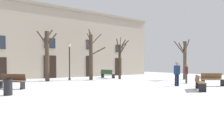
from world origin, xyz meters
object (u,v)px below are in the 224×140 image
tree_near_facade (91,55)px  person_strolling (186,73)px  streetlamp (69,57)px  bench_by_litter_bin (212,79)px  bench_back_to_back_left (200,82)px  tree_left_of_center (120,59)px  bench_far_corner (107,74)px  person_by_shop_door (177,73)px  bench_facing_shops (12,81)px  tree_foreground (47,54)px  tree_center (185,58)px  litter_bin (8,87)px

tree_near_facade → person_strolling: (4.54, -7.62, -1.60)m
streetlamp → person_strolling: size_ratio=2.34×
bench_by_litter_bin → bench_back_to_back_left: bench_by_litter_bin is taller
tree_left_of_center → bench_far_corner: size_ratio=2.22×
bench_back_to_back_left → person_by_shop_door: 2.25m
bench_far_corner → bench_facing_shops: size_ratio=1.21×
bench_back_to_back_left → person_by_shop_door: person_by_shop_door is taller
tree_foreground → bench_back_to_back_left: tree_foreground is taller
streetlamp → bench_far_corner: 4.84m
tree_center → bench_far_corner: bearing=130.6°
tree_foreground → bench_facing_shops: (-3.41, -4.25, -1.98)m
tree_foreground → bench_by_litter_bin: size_ratio=3.09×
bench_back_to_back_left → person_by_shop_door: (0.67, 2.09, 0.48)m
bench_back_to_back_left → person_strolling: (2.89, 2.83, 0.39)m
tree_near_facade → streetlamp: size_ratio=1.32×
streetlamp → bench_far_corner: streetlamp is taller
tree_foreground → bench_by_litter_bin: bearing=-51.5°
bench_by_litter_bin → bench_back_to_back_left: (-2.75, -0.68, 0.00)m
streetlamp → bench_by_litter_bin: bearing=-59.9°
bench_far_corner → person_by_shop_door: size_ratio=1.13×
streetlamp → bench_far_corner: (4.51, 0.07, -1.78)m
bench_facing_shops → bench_back_to_back_left: bearing=9.4°
streetlamp → bench_by_litter_bin: 12.60m
bench_far_corner → bench_by_litter_bin: bench_far_corner is taller
streetlamp → tree_center: bearing=-31.9°
bench_facing_shops → tree_center: bearing=40.8°
tree_near_facade → bench_far_corner: (2.65, 1.09, -1.98)m
litter_bin → person_by_shop_door: (10.31, -2.28, 0.53)m
tree_near_facade → streetlamp: (-1.86, 1.02, -0.20)m
tree_near_facade → streetlamp: bearing=151.2°
tree_foreground → streetlamp: 2.22m
tree_foreground → litter_bin: tree_foreground is taller
streetlamp → bench_far_corner: bearing=0.9°
tree_foreground → bench_far_corner: 7.00m
tree_near_facade → bench_back_to_back_left: size_ratio=3.02×
bench_far_corner → bench_back_to_back_left: 11.59m
bench_far_corner → bench_facing_shops: 11.06m
tree_near_facade → streetlamp: 2.13m
bench_far_corner → person_strolling: bearing=-177.6°
tree_left_of_center → bench_back_to_back_left: size_ratio=2.67×
tree_left_of_center → bench_by_litter_bin: (1.55, -8.78, -1.66)m
tree_left_of_center → tree_near_facade: bearing=160.8°
tree_left_of_center → person_by_shop_door: bearing=-94.1°
streetlamp → litter_bin: 9.55m
tree_near_facade → tree_left_of_center: size_ratio=1.13×
tree_foreground → bench_back_to_back_left: size_ratio=2.95×
litter_bin → person_strolling: (12.53, -1.54, 0.44)m
bench_far_corner → bench_back_to_back_left: bearing=165.2°
bench_back_to_back_left → bench_by_litter_bin: bearing=-23.8°
tree_near_facade → bench_facing_shops: tree_near_facade is taller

